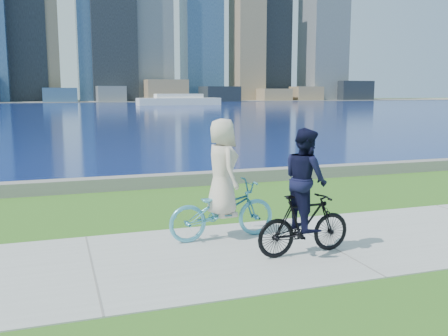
# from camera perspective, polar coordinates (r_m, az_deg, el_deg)

# --- Properties ---
(ground) EXTENTS (320.00, 320.00, 0.00)m
(ground) POSITION_cam_1_polar(r_m,az_deg,el_deg) (8.01, -14.77, -11.13)
(ground) COLOR #2E631A
(ground) RESTS_ON ground
(concrete_path) EXTENTS (80.00, 3.50, 0.02)m
(concrete_path) POSITION_cam_1_polar(r_m,az_deg,el_deg) (8.00, -14.77, -11.07)
(concrete_path) COLOR #ACADA7
(concrete_path) RESTS_ON ground
(seawall) EXTENTS (90.00, 0.50, 0.35)m
(seawall) POSITION_cam_1_polar(r_m,az_deg,el_deg) (13.96, -16.62, -1.95)
(seawall) COLOR slate
(seawall) RESTS_ON ground
(bay_water) EXTENTS (320.00, 131.00, 0.01)m
(bay_water) POSITION_cam_1_polar(r_m,az_deg,el_deg) (79.58, -18.51, 6.40)
(bay_water) COLOR navy
(bay_water) RESTS_ON ground
(far_shore) EXTENTS (320.00, 30.00, 0.12)m
(far_shore) POSITION_cam_1_polar(r_m,az_deg,el_deg) (137.56, -18.68, 7.23)
(far_shore) COLOR slate
(far_shore) RESTS_ON ground
(city_skyline) EXTENTS (174.36, 23.38, 76.00)m
(city_skyline) POSITION_cam_1_polar(r_m,az_deg,el_deg) (139.07, -18.48, 17.46)
(city_skyline) COLOR navy
(city_skyline) RESTS_ON ground
(ferry_far) EXTENTS (15.91, 4.55, 2.16)m
(ferry_far) POSITION_cam_1_polar(r_m,az_deg,el_deg) (97.99, -5.21, 7.70)
(ferry_far) COLOR white
(ferry_far) RESTS_ON ground
(cyclist_woman) EXTENTS (0.82, 2.06, 2.19)m
(cyclist_woman) POSITION_cam_1_polar(r_m,az_deg,el_deg) (9.03, -0.21, -3.07)
(cyclist_woman) COLOR #52ABC7
(cyclist_woman) RESTS_ON ground
(cyclist_man) EXTENTS (0.67, 1.71, 2.09)m
(cyclist_man) POSITION_cam_1_polar(r_m,az_deg,el_deg) (8.24, 9.22, -3.86)
(cyclist_man) COLOR black
(cyclist_man) RESTS_ON ground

